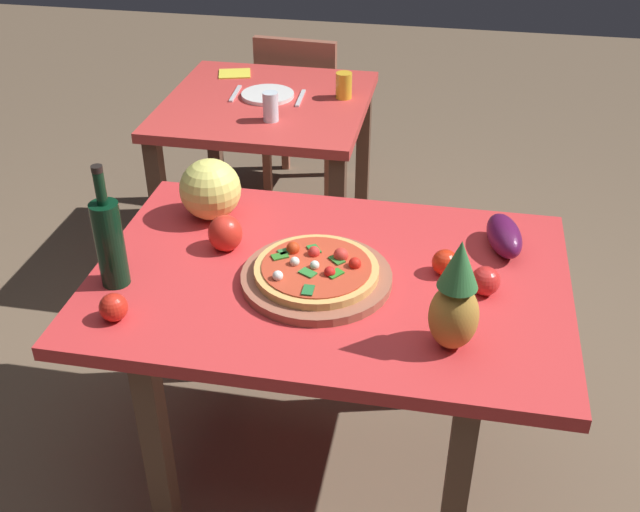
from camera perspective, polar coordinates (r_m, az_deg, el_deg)
ground_plane at (r=2.60m, az=0.59°, el=-15.38°), size 10.00×10.00×0.00m
display_table at (r=2.15m, az=0.70°, el=-3.37°), size 1.29×0.88×0.76m
background_table at (r=3.29m, az=-3.96°, el=9.51°), size 0.83×0.85×0.76m
dining_chair at (r=3.93m, az=-1.37°, el=11.13°), size 0.42×0.42×0.85m
pizza_board at (r=2.06m, az=-0.26°, el=-1.62°), size 0.41×0.41×0.02m
pizza at (r=2.04m, az=-0.23°, el=-0.95°), size 0.33×0.33×0.06m
wine_bottle at (r=2.06m, az=-15.38°, el=1.07°), size 0.08×0.08×0.35m
pineapple_left at (r=1.80m, az=10.04°, el=-3.27°), size 0.12×0.12×0.29m
melon at (r=2.34m, az=-8.16°, el=4.93°), size 0.19×0.19×0.19m
bell_pepper at (r=2.20m, az=-7.05°, el=1.69°), size 0.10×0.10×0.11m
eggplant at (r=2.24m, az=13.53°, el=1.48°), size 0.13×0.22×0.09m
tomato_beside_pepper at (r=1.98m, az=-15.10°, el=-3.70°), size 0.07×0.07×0.07m
tomato_by_bottle at (r=2.10m, az=9.27°, el=-0.47°), size 0.07×0.07×0.07m
tomato_at_corner at (r=2.05m, az=12.19°, el=-1.82°), size 0.08×0.08×0.08m
drinking_glass_juice at (r=3.24m, az=1.78°, el=12.56°), size 0.07×0.07×0.11m
drinking_glass_water at (r=3.02m, az=-3.70°, el=11.02°), size 0.06×0.06×0.11m
dinner_plate at (r=3.27m, az=-3.91°, el=11.86°), size 0.22×0.22×0.02m
fork_utensil at (r=3.31m, az=-6.31°, el=11.92°), size 0.03×0.18×0.01m
knife_utensil at (r=3.24m, az=-1.46°, el=11.65°), size 0.02×0.18×0.01m
napkin_folded at (r=3.54m, az=-6.37°, el=13.33°), size 0.17×0.15×0.01m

